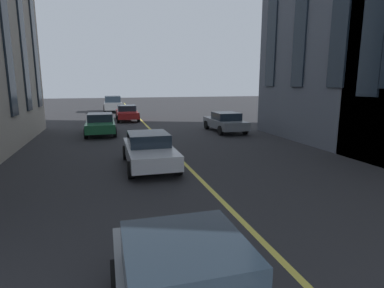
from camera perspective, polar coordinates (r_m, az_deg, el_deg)
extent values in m
cube|color=#D8C64C|center=(15.15, -3.32, -1.67)|extent=(80.00, 0.16, 0.01)
cube|color=#B7BABF|center=(12.69, -7.84, -1.55)|extent=(4.40, 1.80, 0.55)
cube|color=#19232D|center=(12.80, -8.04, 0.95)|extent=(1.85, 1.58, 0.50)
cylinder|color=black|center=(11.52, -2.54, -4.17)|extent=(0.64, 0.22, 0.64)
cylinder|color=black|center=(11.27, -11.15, -4.72)|extent=(0.64, 0.22, 0.64)
cylinder|color=black|center=(14.28, -5.18, -1.19)|extent=(0.64, 0.22, 0.64)
cylinder|color=black|center=(14.08, -12.11, -1.58)|extent=(0.64, 0.22, 0.64)
cube|color=#1E6038|center=(21.51, -16.46, 3.30)|extent=(4.40, 1.80, 0.55)
cube|color=#19232D|center=(21.67, -16.53, 4.75)|extent=(1.85, 1.58, 0.50)
cylinder|color=black|center=(20.11, -14.00, 2.12)|extent=(0.64, 0.22, 0.64)
cylinder|color=black|center=(20.14, -18.92, 1.86)|extent=(0.64, 0.22, 0.64)
cylinder|color=black|center=(22.99, -14.24, 3.21)|extent=(0.64, 0.22, 0.64)
cylinder|color=black|center=(23.01, -18.54, 2.98)|extent=(0.64, 0.22, 0.64)
cube|color=#19232D|center=(4.24, -1.21, -20.68)|extent=(1.64, 1.54, 0.55)
cylinder|color=black|center=(5.78, 4.59, -20.89)|extent=(0.60, 0.21, 0.60)
cylinder|color=black|center=(5.51, -13.51, -22.92)|extent=(0.60, 0.21, 0.60)
cube|color=#B21E1E|center=(28.88, -11.85, 5.42)|extent=(4.40, 1.80, 0.55)
cube|color=#19232D|center=(29.05, -11.92, 6.49)|extent=(1.85, 1.58, 0.50)
cylinder|color=black|center=(27.54, -9.82, 4.65)|extent=(0.64, 0.22, 0.64)
cylinder|color=black|center=(27.42, -13.43, 4.48)|extent=(0.64, 0.22, 0.64)
cylinder|color=black|center=(30.41, -10.39, 5.23)|extent=(0.64, 0.22, 0.64)
cylinder|color=black|center=(30.30, -13.66, 5.08)|extent=(0.64, 0.22, 0.64)
cube|color=slate|center=(37.78, -14.34, 6.89)|extent=(4.70, 1.95, 0.80)
cube|color=#19232D|center=(37.74, -14.40, 8.03)|extent=(2.58, 1.72, 0.70)
cylinder|color=black|center=(36.30, -12.76, 6.17)|extent=(0.76, 0.27, 0.76)
cylinder|color=black|center=(36.26, -15.73, 6.02)|extent=(0.76, 0.27, 0.76)
cylinder|color=black|center=(39.39, -13.01, 6.53)|extent=(0.76, 0.27, 0.76)
cylinder|color=black|center=(39.35, -15.74, 6.39)|extent=(0.76, 0.27, 0.76)
cube|color=slate|center=(21.87, 6.07, 3.82)|extent=(4.40, 1.80, 0.55)
cube|color=#19232D|center=(21.61, 6.31, 5.13)|extent=(1.85, 1.58, 0.50)
cylinder|color=black|center=(22.97, 2.71, 3.53)|extent=(0.64, 0.22, 0.64)
cylinder|color=black|center=(23.56, 6.71, 3.66)|extent=(0.64, 0.22, 0.64)
cylinder|color=black|center=(20.26, 5.29, 2.47)|extent=(0.64, 0.22, 0.64)
cylinder|color=black|center=(20.93, 9.72, 2.64)|extent=(0.64, 0.22, 0.64)
cube|color=#19232D|center=(17.98, -31.29, 19.89)|extent=(1.10, 0.10, 9.60)
cube|color=#19232D|center=(21.09, -28.86, 18.58)|extent=(1.10, 0.10, 9.60)
cube|color=#19232D|center=(24.24, -27.09, 17.58)|extent=(1.10, 0.10, 9.60)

